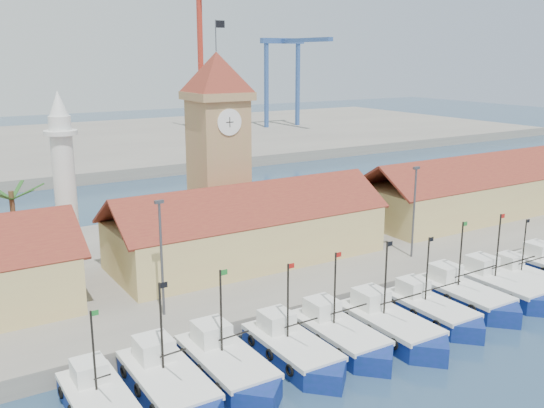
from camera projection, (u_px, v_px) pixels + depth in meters
ground at (388, 356)px, 43.10m from camera, size 400.00×400.00×0.00m
quay at (229, 255)px, 62.71m from camera, size 140.00×32.00×1.50m
terminal at (46, 148)px, 133.54m from camera, size 240.00×80.00×2.00m
boat_0 at (102, 408)px, 35.57m from camera, size 3.33×9.11×6.90m
boat_1 at (170, 387)px, 37.64m from camera, size 3.76×10.31×7.80m
boat_2 at (229, 368)px, 39.92m from camera, size 3.74×10.26×7.76m
boat_3 at (295, 352)px, 42.09m from camera, size 3.57×9.77×7.40m
boat_4 at (341, 338)px, 44.23m from camera, size 3.60×9.86×7.46m
boat_5 at (392, 328)px, 45.70m from camera, size 3.77×10.33×7.82m
boat_6 at (433, 312)px, 48.67m from camera, size 3.48×9.52×7.20m
boat_7 at (466, 297)px, 51.52m from camera, size 3.70×10.14×7.67m
boat_8 at (503, 288)px, 53.55m from camera, size 3.76×10.30×7.80m
boat_9 at (528, 280)px, 55.75m from camera, size 3.22×8.83×6.68m
hall_center at (248, 234)px, 58.64m from camera, size 27.04×10.13×7.61m
hall_right at (472, 195)px, 75.05m from camera, size 31.20×10.13×7.61m
clock_tower at (218, 145)px, 61.67m from camera, size 5.80×5.80×22.70m
minaret at (64, 178)px, 56.16m from camera, size 3.00×3.00×16.30m
palm_tree at (15, 227)px, 52.78m from camera, size 5.60×5.03×8.39m
lamp_posts at (299, 228)px, 51.70m from camera, size 80.70×0.25×9.03m
crane_red_right at (202, 36)px, 140.85m from camera, size 1.00×32.17×41.80m
gantry at (289, 58)px, 158.03m from camera, size 13.00×22.00×23.20m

